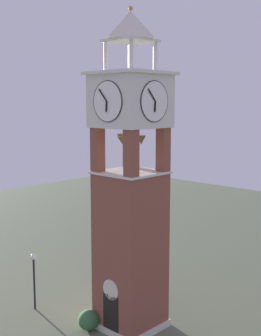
# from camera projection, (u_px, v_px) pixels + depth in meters

# --- Properties ---
(ground) EXTENTS (80.00, 80.00, 0.00)m
(ground) POSITION_uv_depth(u_px,v_px,m) (131.00, 326.00, 24.79)
(ground) COLOR #5B664C
(clock_tower) EXTENTS (3.57, 3.57, 16.96)m
(clock_tower) POSITION_uv_depth(u_px,v_px,m) (130.00, 199.00, 23.76)
(clock_tower) COLOR brown
(clock_tower) RESTS_ON ground
(lamp_post) EXTENTS (0.36, 0.36, 3.41)m
(lamp_post) POSITION_uv_depth(u_px,v_px,m) (34.00, 270.00, 26.48)
(lamp_post) COLOR black
(lamp_post) RESTS_ON ground
(shrub_near_entry) EXTENTS (1.15, 1.15, 1.10)m
(shrub_near_entry) POSITION_uv_depth(u_px,v_px,m) (89.00, 320.00, 24.32)
(shrub_near_entry) COLOR #336638
(shrub_near_entry) RESTS_ON ground
(shrub_left_of_tower) EXTENTS (0.76, 0.76, 0.63)m
(shrub_left_of_tower) POSITION_uv_depth(u_px,v_px,m) (106.00, 291.00, 28.55)
(shrub_left_of_tower) COLOR #336638
(shrub_left_of_tower) RESTS_ON ground
(shrub_behind_bench) EXTENTS (0.91, 0.91, 0.71)m
(shrub_behind_bench) POSITION_uv_depth(u_px,v_px,m) (131.00, 300.00, 27.19)
(shrub_behind_bench) COLOR #336638
(shrub_behind_bench) RESTS_ON ground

